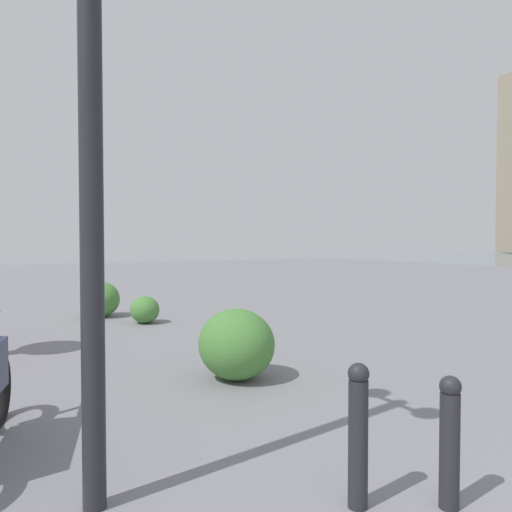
% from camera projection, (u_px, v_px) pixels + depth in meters
% --- Properties ---
extents(lamppost, '(0.98, 0.28, 4.18)m').
position_uv_depth(lamppost, '(90.00, 44.00, 2.93)').
color(lamppost, '#232328').
rests_on(lamppost, ground).
extents(bollard_near, '(0.13, 0.13, 0.81)m').
position_uv_depth(bollard_near, '(450.00, 439.00, 3.01)').
color(bollard_near, '#232328').
rests_on(bollard_near, ground).
extents(bollard_mid, '(0.13, 0.13, 0.88)m').
position_uv_depth(bollard_mid, '(358.00, 432.00, 3.02)').
color(bollard_mid, '#232328').
rests_on(bollard_mid, ground).
extents(shrub_low, '(0.87, 0.78, 0.74)m').
position_uv_depth(shrub_low, '(101.00, 299.00, 10.51)').
color(shrub_low, '#477F38').
rests_on(shrub_low, ground).
extents(shrub_round, '(0.96, 0.87, 0.82)m').
position_uv_depth(shrub_round, '(236.00, 344.00, 5.80)').
color(shrub_round, '#477F38').
rests_on(shrub_round, ground).
extents(shrub_wide, '(0.62, 0.55, 0.52)m').
position_uv_depth(shrub_wide, '(145.00, 310.00, 9.70)').
color(shrub_wide, '#477F38').
rests_on(shrub_wide, ground).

